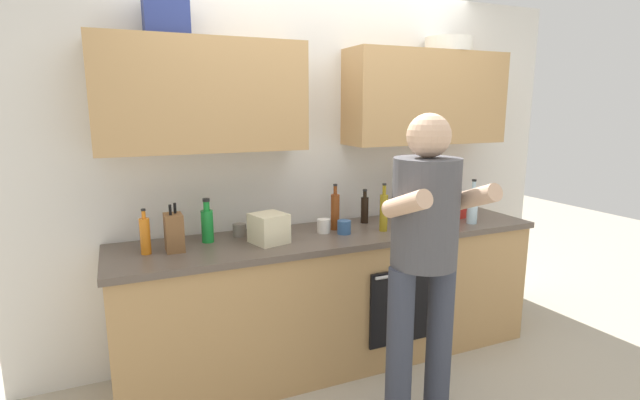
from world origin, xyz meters
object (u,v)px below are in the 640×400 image
bottle_vinegar (335,211)px  bottle_water (473,206)px  bottle_juice (145,235)px  bottle_soy (365,209)px  cup_coffee (324,226)px  potted_herb (420,203)px  bottle_soda (207,224)px  knife_block (174,232)px  cup_tea (344,227)px  grocery_bag_rice (269,228)px  bottle_oil (384,212)px  cup_stoneware (239,230)px  grocery_bag_crisps (447,207)px  person_standing (424,248)px

bottle_vinegar → bottle_water: 0.99m
bottle_juice → bottle_soy: bearing=5.5°
bottle_water → cup_coffee: (-1.07, 0.19, -0.08)m
potted_herb → bottle_soy: bearing=153.7°
bottle_soda → knife_block: bearing=-153.9°
cup_tea → potted_herb: potted_herb is taller
bottle_soda → cup_coffee: 0.74m
bottle_soy → bottle_soda: size_ratio=0.90×
bottle_juice → grocery_bag_rice: size_ratio=1.34×
bottle_juice → cup_tea: 1.21m
bottle_oil → potted_herb: size_ratio=1.21×
cup_coffee → cup_stoneware: bearing=165.6°
bottle_soda → grocery_bag_rice: size_ratio=1.40×
grocery_bag_crisps → bottle_vinegar: bearing=178.8°
person_standing → bottle_water: (0.86, 0.63, 0.03)m
person_standing → grocery_bag_rice: bearing=129.0°
person_standing → grocery_bag_rice: 0.95m
cup_coffee → bottle_water: bearing=-10.1°
bottle_vinegar → cup_tea: 0.15m
cup_coffee → knife_block: bearing=-179.1°
bottle_vinegar → bottle_soda: bearing=177.1°
bottle_oil → bottle_soda: (-1.12, 0.20, -0.02)m
potted_herb → bottle_vinegar: bearing=171.9°
cup_stoneware → person_standing: bearing=-52.6°
potted_herb → bottle_oil: bearing=-167.7°
bottle_water → grocery_bag_rice: (-1.46, 0.11, -0.04)m
cup_coffee → bottle_soda: bearing=173.3°
bottle_soda → potted_herb: 1.46m
bottle_oil → cup_coffee: bottle_oil is taller
cup_tea → person_standing: bearing=-83.0°
person_standing → bottle_oil: 0.72m
grocery_bag_rice → potted_herb: bearing=1.7°
bottle_juice → bottle_oil: bearing=-3.9°
bottle_vinegar → potted_herb: 0.62m
bottle_soda → bottle_water: size_ratio=0.86×
bottle_water → cup_tea: (-0.95, 0.11, -0.08)m
bottle_water → cup_tea: size_ratio=3.56×
bottle_soda → bottle_water: (1.80, -0.28, 0.01)m
bottle_juice → bottle_water: size_ratio=0.82×
bottle_water → cup_coffee: size_ratio=3.46×
knife_block → bottle_vinegar: bearing=3.2°
cup_coffee → potted_herb: bearing=-3.5°
bottle_oil → grocery_bag_crisps: bearing=12.7°
bottle_soda → person_standing: bearing=-43.9°
grocery_bag_crisps → bottle_soy: bearing=170.9°
knife_block → potted_herb: (1.66, -0.03, 0.04)m
person_standing → bottle_oil: bearing=75.6°
bottle_water → bottle_juice: bearing=175.4°
bottle_soy → cup_stoneware: bottle_soy is taller
potted_herb → cup_stoneware: bearing=171.8°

